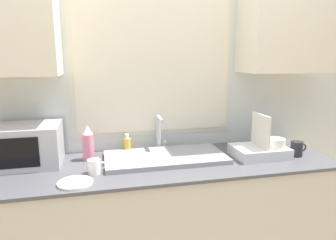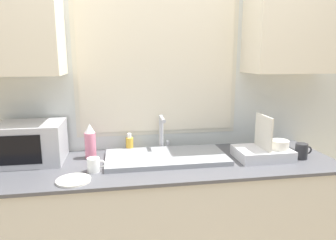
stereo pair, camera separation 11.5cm
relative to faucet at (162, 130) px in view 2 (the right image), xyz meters
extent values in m
cube|color=beige|center=(-0.02, -0.25, -0.61)|extent=(2.19, 0.65, 0.89)
cube|color=#4C4C51|center=(-0.02, -0.25, -0.16)|extent=(2.22, 0.68, 0.02)
cube|color=silver|center=(-0.02, 0.10, 0.25)|extent=(6.00, 0.06, 2.60)
cube|color=beige|center=(-0.02, 0.07, 0.45)|extent=(1.16, 0.01, 0.99)
cube|color=beige|center=(-0.02, 0.07, 0.45)|extent=(1.10, 0.01, 0.93)
cube|color=beige|center=(-0.94, -0.09, 0.74)|extent=(0.62, 0.32, 0.67)
cube|color=beige|center=(0.90, -0.09, 0.74)|extent=(0.62, 0.32, 0.67)
cube|color=gray|center=(0.00, -0.21, -0.13)|extent=(0.78, 0.39, 0.03)
cylinder|color=#B7B7BC|center=(0.00, 0.02, -0.02)|extent=(0.03, 0.03, 0.25)
cylinder|color=#B7B7BC|center=(0.00, -0.05, 0.09)|extent=(0.03, 0.14, 0.03)
cylinder|color=#B7B7BC|center=(0.05, 0.02, -0.12)|extent=(0.02, 0.02, 0.06)
cube|color=#B2B2B7|center=(-0.86, -0.11, -0.02)|extent=(0.41, 0.31, 0.25)
cube|color=black|center=(-0.89, -0.27, -0.02)|extent=(0.26, 0.01, 0.18)
cube|color=silver|center=(0.63, -0.29, -0.11)|extent=(0.35, 0.26, 0.07)
cube|color=silver|center=(0.63, -0.29, 0.03)|extent=(0.01, 0.22, 0.22)
cylinder|color=silver|center=(0.72, -0.33, -0.05)|extent=(0.12, 0.12, 0.06)
cylinder|color=#D8728C|center=(-0.49, -0.10, -0.06)|extent=(0.07, 0.07, 0.17)
cone|color=silver|center=(-0.49, -0.10, 0.06)|extent=(0.07, 0.07, 0.06)
cylinder|color=gold|center=(-0.23, 0.00, -0.09)|extent=(0.05, 0.05, 0.10)
cylinder|color=white|center=(-0.23, 0.00, -0.03)|extent=(0.03, 0.03, 0.03)
cylinder|color=white|center=(-0.46, -0.35, -0.10)|extent=(0.07, 0.07, 0.08)
torus|color=white|center=(-0.41, -0.35, -0.10)|extent=(0.05, 0.01, 0.05)
cylinder|color=#262628|center=(0.88, -0.34, -0.09)|extent=(0.08, 0.08, 0.10)
torus|color=#262628|center=(0.93, -0.34, -0.09)|extent=(0.05, 0.01, 0.05)
cylinder|color=silver|center=(-0.55, -0.48, -0.14)|extent=(0.19, 0.19, 0.01)
camera|label=1|loc=(-0.41, -2.03, 0.51)|focal=32.00mm
camera|label=2|loc=(-0.30, -2.05, 0.51)|focal=32.00mm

